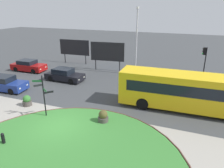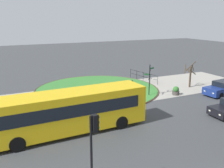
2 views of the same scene
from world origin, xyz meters
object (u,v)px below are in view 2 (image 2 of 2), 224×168
at_px(traffic_light_near, 94,138).
at_px(planter_kerbside, 176,91).
at_px(bollard_foreground, 132,84).
at_px(car_far_lane, 223,88).
at_px(signpost_directional, 149,78).
at_px(planter_near_signpost, 115,99).
at_px(bus_yellow, 68,111).
at_px(street_tree_bare, 190,74).

xyz_separation_m(traffic_light_near, planter_kerbside, (-13.91, -11.30, -2.51)).
bearing_deg(bollard_foreground, car_far_lane, 135.90).
xyz_separation_m(signpost_directional, planter_kerbside, (-2.73, 1.04, -1.52)).
distance_m(car_far_lane, planter_near_signpost, 12.07).
bearing_deg(bollard_foreground, traffic_light_near, 54.95).
height_order(bus_yellow, car_far_lane, bus_yellow).
bearing_deg(planter_near_signpost, signpost_directional, -169.77).
bearing_deg(bus_yellow, car_far_lane, 4.98).
xyz_separation_m(bollard_foreground, planter_kerbside, (-2.54, 4.90, 0.01)).
height_order(bus_yellow, planter_near_signpost, bus_yellow).
xyz_separation_m(car_far_lane, planter_near_signpost, (11.85, -2.29, -0.25)).
bearing_deg(bus_yellow, planter_kerbside, 15.89).
xyz_separation_m(planter_near_signpost, street_tree_bare, (-10.74, -1.61, 1.12)).
relative_size(signpost_directional, planter_near_signpost, 3.44).
bearing_deg(street_tree_bare, bus_yellow, 19.94).
xyz_separation_m(bollard_foreground, bus_yellow, (10.48, 9.06, 1.22)).
relative_size(planter_near_signpost, street_tree_bare, 0.32).
xyz_separation_m(traffic_light_near, planter_near_signpost, (-6.69, -11.53, -2.50)).
xyz_separation_m(signpost_directional, planter_near_signpost, (4.48, 0.81, -1.50)).
xyz_separation_m(traffic_light_near, street_tree_bare, (-17.43, -13.15, -1.38)).
bearing_deg(bus_yellow, street_tree_bare, 18.13).
relative_size(bollard_foreground, planter_near_signpost, 0.83).
bearing_deg(signpost_directional, traffic_light_near, 47.85).
bearing_deg(traffic_light_near, car_far_lane, 16.13).
distance_m(planter_kerbside, street_tree_bare, 4.14).
bearing_deg(street_tree_bare, planter_near_signpost, 8.55).
distance_m(traffic_light_near, planter_near_signpost, 13.56).
xyz_separation_m(signpost_directional, street_tree_bare, (-6.26, -0.81, -0.38)).
height_order(signpost_directional, car_far_lane, signpost_directional).
height_order(signpost_directional, traffic_light_near, traffic_light_near).
xyz_separation_m(planter_kerbside, street_tree_bare, (-3.53, -1.85, 1.13)).
distance_m(car_far_lane, traffic_light_near, 20.84).
relative_size(bollard_foreground, street_tree_bare, 0.26).
bearing_deg(car_far_lane, planter_kerbside, -29.40).
xyz_separation_m(signpost_directional, bus_yellow, (10.28, 5.19, -0.31)).
bearing_deg(car_far_lane, signpost_directional, -28.27).
distance_m(bus_yellow, street_tree_bare, 17.60).
bearing_deg(car_far_lane, bollard_foreground, -49.59).
relative_size(traffic_light_near, planter_near_signpost, 4.12).
xyz_separation_m(bollard_foreground, street_tree_bare, (-6.07, 3.05, 1.15)).
distance_m(bollard_foreground, planter_kerbside, 5.52).
distance_m(bollard_foreground, traffic_light_near, 19.95).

